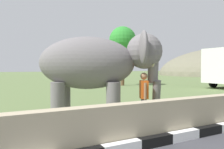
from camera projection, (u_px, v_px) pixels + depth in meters
name	position (u px, v px, depth m)	size (l,w,h in m)	color
barrier_parapet	(151.00, 122.00, 5.37)	(28.00, 0.36, 1.00)	tan
elephant	(98.00, 64.00, 7.19)	(3.98, 3.38, 2.93)	slate
person_handler	(144.00, 95.00, 7.16)	(0.40, 0.62, 1.66)	navy
tree_distant	(123.00, 41.00, 22.67)	(2.76, 2.76, 6.06)	brown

